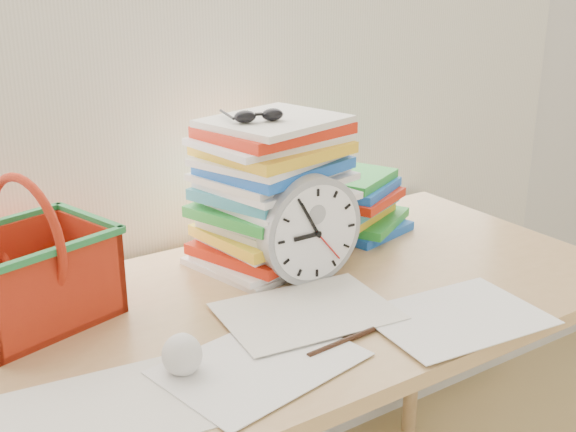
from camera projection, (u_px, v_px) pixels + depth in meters
desk at (287, 331)px, 1.43m from camera, size 1.40×0.70×0.75m
paper_stack at (272, 191)px, 1.53m from camera, size 0.37×0.33×0.32m
clock at (310, 230)px, 1.44m from camera, size 0.22×0.04×0.22m
sunglasses at (259, 115)px, 1.43m from camera, size 0.14×0.12×0.03m
book_stack at (358, 203)px, 1.72m from camera, size 0.30×0.27×0.14m
basket at (28, 251)px, 1.27m from camera, size 0.32×0.28×0.27m
crumpled_ball at (182, 354)px, 1.14m from camera, size 0.07×0.07×0.07m
pen at (342, 342)px, 1.23m from camera, size 0.15×0.02×0.01m
scattered_papers at (287, 294)px, 1.40m from camera, size 1.26×0.42×0.02m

